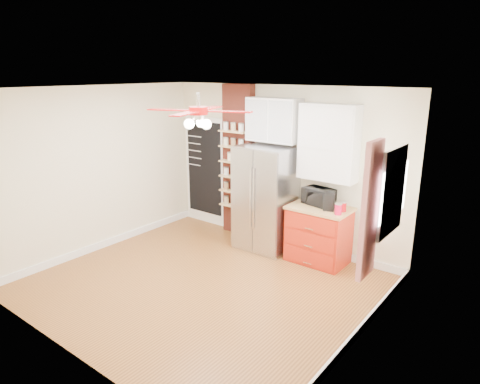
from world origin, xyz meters
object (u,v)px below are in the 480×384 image
Objects in this scene: ceiling_fan at (199,111)px; toaster_oven at (318,197)px; coffee_maker at (329,200)px; red_cabinet at (319,234)px; pantry_jar_oats at (230,157)px; fridge at (266,198)px; canister_left at (338,209)px.

ceiling_fan is 2.41m from toaster_oven.
toaster_oven is 1.62× the size of coffee_maker.
coffee_maker is at bearing -17.00° from toaster_oven.
red_cabinet is 0.59m from toaster_oven.
red_cabinet is at bearing -38.60° from toaster_oven.
toaster_oven is 3.35× the size of pantry_jar_oats.
coffee_maker is (0.25, -0.13, 0.01)m from toaster_oven.
ceiling_fan is (-0.92, -1.68, 1.97)m from red_cabinet.
fridge is at bearing -177.05° from red_cabinet.
red_cabinet is 2.12m from pantry_jar_oats.
coffee_maker is 1.86× the size of canister_left.
canister_left is at bearing -18.98° from toaster_oven.
ceiling_fan is at bearing -62.29° from pantry_jar_oats.
toaster_oven is at bearing 64.99° from ceiling_fan.
ceiling_fan is 10.04× the size of pantry_jar_oats.
coffee_maker is at bearing 1.19° from fridge.
ceiling_fan is 2.41m from coffee_maker.
toaster_oven is 3.01× the size of canister_left.
fridge is 12.55× the size of pantry_jar_oats.
canister_left reaches higher than red_cabinet.
fridge is at bearing -159.80° from toaster_oven.
fridge is at bearing 175.47° from canister_left.
pantry_jar_oats is (-0.95, 1.80, -0.98)m from ceiling_fan.
toaster_oven is (-0.09, 0.10, 0.58)m from red_cabinet.
toaster_oven is at bearing 130.99° from red_cabinet.
ceiling_fan is 4.86× the size of coffee_maker.
toaster_oven is (0.88, 0.15, 0.15)m from fridge.
canister_left is (0.21, -0.13, -0.07)m from coffee_maker.
toaster_oven is at bearing -0.59° from pantry_jar_oats.
red_cabinet is 2.01× the size of toaster_oven.
fridge is at bearing 159.49° from coffee_maker.
toaster_oven is at bearing 130.89° from coffee_maker.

